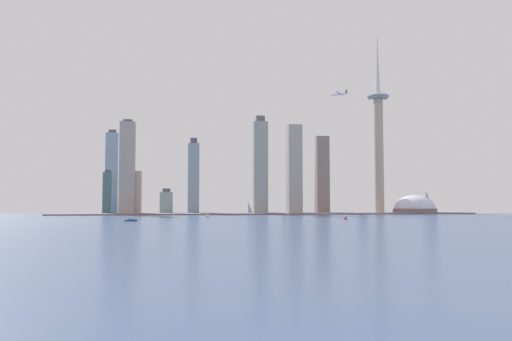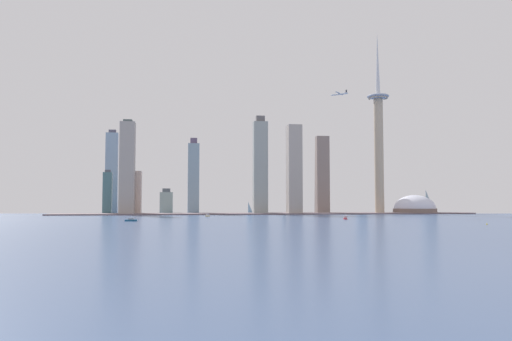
# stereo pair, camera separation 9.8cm
# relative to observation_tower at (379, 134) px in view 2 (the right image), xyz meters

# --- Properties ---
(ground_plane) EXTENTS (6000.00, 6000.00, 0.00)m
(ground_plane) POSITION_rel_observation_tower_xyz_m (-217.36, -502.99, -156.75)
(ground_plane) COLOR #3D547E
(waterfront_pier) EXTENTS (791.97, 77.75, 2.31)m
(waterfront_pier) POSITION_rel_observation_tower_xyz_m (-217.36, 1.22, -155.60)
(waterfront_pier) COLOR slate
(waterfront_pier) RESTS_ON ground
(observation_tower) EXTENTS (42.86, 42.86, 359.59)m
(observation_tower) POSITION_rel_observation_tower_xyz_m (0.00, 0.00, 0.00)
(observation_tower) COLOR #BDA88E
(observation_tower) RESTS_ON ground
(stadium_dome) EXTENTS (85.53, 85.53, 53.20)m
(stadium_dome) POSITION_rel_observation_tower_xyz_m (77.19, 10.85, -147.66)
(stadium_dome) COLOR #7B665D
(stadium_dome) RESTS_ON ground
(skyscraper_0) EXTENTS (26.20, 27.55, 172.64)m
(skyscraper_0) POSITION_rel_observation_tower_xyz_m (-479.24, 2.12, -71.84)
(skyscraper_0) COLOR #A59C95
(skyscraper_0) RESTS_ON ground
(skyscraper_1) EXTENTS (26.62, 20.19, 186.12)m
(skyscraper_1) POSITION_rel_observation_tower_xyz_m (-234.42, 3.75, -67.18)
(skyscraper_1) COLOR #989E9A
(skyscraper_1) RESTS_ON ground
(skyscraper_2) EXTENTS (26.85, 17.93, 72.30)m
(skyscraper_2) POSITION_rel_observation_tower_xyz_m (-236.51, 69.94, -122.65)
(skyscraper_2) COLOR #84A9C1
(skyscraper_2) RESTS_ON ground
(skyscraper_3) EXTENTS (13.04, 15.64, 94.49)m
(skyscraper_3) POSITION_rel_observation_tower_xyz_m (-168.40, 81.58, -111.37)
(skyscraper_3) COLOR slate
(skyscraper_3) RESTS_ON ground
(skyscraper_4) EXTENTS (21.89, 24.01, 148.05)m
(skyscraper_4) POSITION_rel_observation_tower_xyz_m (-358.41, 58.08, -86.15)
(skyscraper_4) COLOR #829EAE
(skyscraper_4) RESTS_ON ground
(skyscraper_5) EXTENTS (24.84, 14.04, 49.13)m
(skyscraper_5) POSITION_rel_observation_tower_xyz_m (-410.36, 60.24, -134.38)
(skyscraper_5) COLOR #93ADA8
(skyscraper_5) RESTS_ON ground
(skyscraper_6) EXTENTS (18.94, 14.06, 124.53)m
(skyscraper_6) POSITION_rel_observation_tower_xyz_m (-3.15, 89.38, -94.49)
(skyscraper_6) COLOR #8EA9C1
(skyscraper_6) RESTS_ON ground
(skyscraper_7) EXTENTS (23.96, 27.03, 166.41)m
(skyscraper_7) POSITION_rel_observation_tower_xyz_m (-518.13, 97.56, -75.59)
(skyscraper_7) COLOR #809BB6
(skyscraper_7) RESTS_ON ground
(skyscraper_8) EXTENTS (16.67, 12.28, 83.44)m
(skyscraper_8) POSITION_rel_observation_tower_xyz_m (-518.88, 42.70, -116.49)
(skyscraper_8) COLOR #436E76
(skyscraper_8) RESTS_ON ground
(skyscraper_9) EXTENTS (25.36, 24.33, 152.79)m
(skyscraper_9) POSITION_rel_observation_tower_xyz_m (-106.43, 31.73, -80.36)
(skyscraper_9) COLOR gray
(skyscraper_9) RESTS_ON ground
(skyscraper_10) EXTENTS (23.81, 18.53, 114.29)m
(skyscraper_10) POSITION_rel_observation_tower_xyz_m (111.33, 16.31, -101.61)
(skyscraper_10) COLOR #889FAB
(skyscraper_10) RESTS_ON ground
(skyscraper_11) EXTENTS (18.05, 26.80, 80.52)m
(skyscraper_11) POSITION_rel_observation_tower_xyz_m (-465.02, 32.12, -116.49)
(skyscraper_11) COLOR beige
(skyscraper_11) RESTS_ON ground
(skyscraper_12) EXTENTS (25.83, 27.58, 167.09)m
(skyscraper_12) POSITION_rel_observation_tower_xyz_m (-173.15, -14.75, -73.21)
(skyscraper_12) COLOR #AFA399
(skyscraper_12) RESTS_ON ground
(boat_0) EXTENTS (7.85, 15.68, 4.72)m
(boat_0) POSITION_rel_observation_tower_xyz_m (-340.61, -130.84, -155.02)
(boat_0) COLOR beige
(boat_0) RESTS_ON ground
(boat_1) EXTENTS (14.76, 4.45, 7.95)m
(boat_1) POSITION_rel_observation_tower_xyz_m (-442.71, -300.67, -155.27)
(boat_1) COLOR navy
(boat_1) RESTS_ON ground
(boat_2) EXTENTS (8.84, 17.08, 8.48)m
(boat_2) POSITION_rel_observation_tower_xyz_m (-161.46, -273.11, -155.26)
(boat_2) COLOR #B32330
(boat_2) RESTS_ON ground
(channel_buoy_0) EXTENTS (1.38, 1.38, 2.39)m
(channel_buoy_0) POSITION_rel_observation_tower_xyz_m (-67.93, -449.27, -155.56)
(channel_buoy_0) COLOR yellow
(channel_buoy_0) RESTS_ON ground
(airplane) EXTENTS (27.62, 27.96, 7.81)m
(airplane) POSITION_rel_observation_tower_xyz_m (-102.68, -72.87, 59.82)
(airplane) COLOR silver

